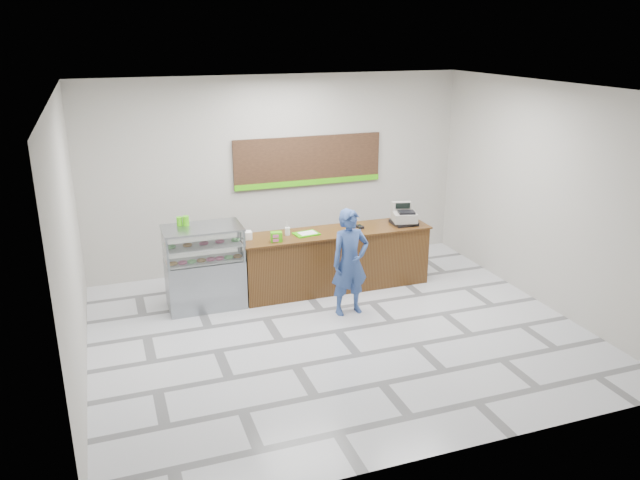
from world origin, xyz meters
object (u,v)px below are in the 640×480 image
object	(u,v)px
sales_counter	(335,259)
cash_register	(404,216)
serving_tray	(306,234)
customer	(350,262)
display_case	(204,266)

from	to	relation	value
sales_counter	cash_register	size ratio (longest dim) A/B	6.63
serving_tray	customer	distance (m)	1.07
cash_register	serving_tray	bearing A→B (deg)	-167.28
sales_counter	cash_register	distance (m)	1.41
serving_tray	sales_counter	bearing A→B (deg)	-6.59
display_case	serving_tray	bearing A→B (deg)	-0.62
sales_counter	display_case	world-z (taller)	display_case
customer	serving_tray	bearing A→B (deg)	106.95
sales_counter	cash_register	xyz separation A→B (m)	(1.25, -0.04, 0.65)
display_case	sales_counter	bearing A→B (deg)	0.01
sales_counter	customer	world-z (taller)	customer
sales_counter	customer	distance (m)	1.06
serving_tray	customer	size ratio (longest dim) A/B	0.26
cash_register	sales_counter	bearing A→B (deg)	-168.45
display_case	serving_tray	xyz separation A→B (m)	(1.70, -0.02, 0.37)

